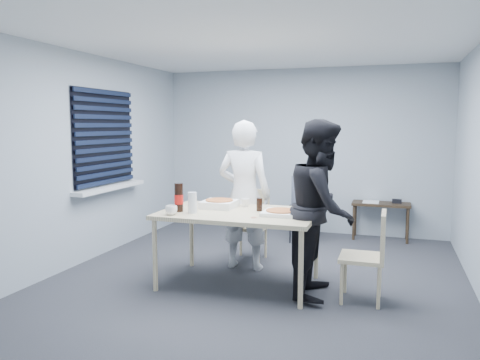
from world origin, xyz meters
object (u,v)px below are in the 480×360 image
(dining_table, at_px, (239,217))
(mug_a, at_px, (171,210))
(chair_far, at_px, (251,219))
(person_white, at_px, (244,195))
(mug_b, at_px, (245,203))
(side_table, at_px, (381,208))
(backpack, at_px, (303,191))
(stool, at_px, (303,213))
(soda_bottle, at_px, (179,198))
(person_black, at_px, (322,208))
(chair_right, at_px, (371,250))

(dining_table, height_order, mug_a, mug_a)
(chair_far, bearing_deg, person_white, -85.54)
(dining_table, distance_m, mug_b, 0.34)
(side_table, bearing_deg, mug_a, -124.19)
(chair_far, xyz_separation_m, mug_a, (-0.44, -1.38, 0.33))
(backpack, bearing_deg, mug_b, -91.31)
(backpack, bearing_deg, person_white, -97.00)
(person_white, height_order, mug_a, person_white)
(chair_far, bearing_deg, stool, 66.61)
(person_white, distance_m, side_table, 2.51)
(stool, bearing_deg, soda_bottle, -111.98)
(person_black, height_order, side_table, person_black)
(stool, xyz_separation_m, mug_a, (-0.91, -2.45, 0.42))
(mug_b, bearing_deg, side_table, 57.53)
(chair_far, relative_size, backpack, 2.02)
(chair_far, height_order, backpack, backpack)
(backpack, distance_m, mug_a, 2.60)
(chair_far, distance_m, backpack, 1.18)
(dining_table, height_order, person_black, person_black)
(person_white, relative_size, mug_a, 14.39)
(stool, relative_size, soda_bottle, 1.77)
(side_table, distance_m, mug_a, 3.57)
(person_black, height_order, stool, person_black)
(side_table, bearing_deg, person_black, -101.43)
(backpack, xyz_separation_m, mug_a, (-0.91, -2.44, 0.09))
(dining_table, height_order, side_table, dining_table)
(person_black, relative_size, side_table, 2.11)
(side_table, xyz_separation_m, backpack, (-1.09, -0.49, 0.27))
(chair_far, height_order, person_black, person_black)
(person_white, xyz_separation_m, stool, (0.43, 1.48, -0.46))
(person_black, height_order, backpack, person_black)
(chair_far, relative_size, mug_b, 8.90)
(chair_right, relative_size, stool, 1.66)
(side_table, bearing_deg, mug_b, -122.47)
(person_black, xyz_separation_m, stool, (-0.57, 2.07, -0.46))
(dining_table, relative_size, stool, 3.05)
(stool, bearing_deg, person_white, -106.38)
(person_black, xyz_separation_m, mug_a, (-1.48, -0.38, -0.04))
(chair_right, bearing_deg, mug_a, -171.00)
(person_white, bearing_deg, person_black, 149.32)
(side_table, height_order, stool, side_table)
(side_table, height_order, mug_a, mug_a)
(person_white, relative_size, mug_b, 17.70)
(chair_far, bearing_deg, backpack, 66.34)
(chair_far, distance_m, mug_a, 1.49)
(chair_right, distance_m, person_white, 1.68)
(chair_right, distance_m, backpack, 2.39)
(stool, height_order, backpack, backpack)
(dining_table, height_order, chair_far, chair_far)
(side_table, xyz_separation_m, mug_b, (-1.42, -2.23, 0.36))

